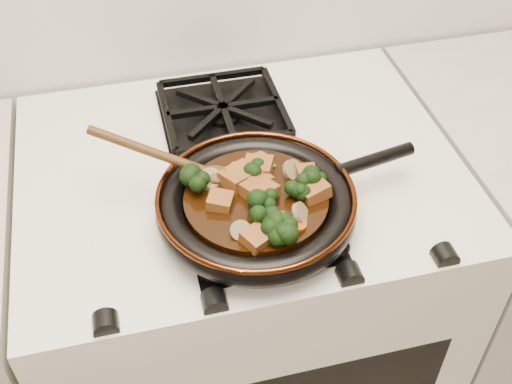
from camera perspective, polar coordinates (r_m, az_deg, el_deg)
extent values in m
cube|color=silver|center=(1.45, -1.13, -11.03)|extent=(0.76, 0.60, 0.90)
cylinder|color=black|center=(0.99, 0.00, -1.55)|extent=(0.28, 0.28, 0.01)
torus|color=black|center=(0.98, 0.00, -1.18)|extent=(0.31, 0.31, 0.04)
torus|color=#481C0A|center=(0.97, 0.00, -0.30)|extent=(0.31, 0.31, 0.01)
cylinder|color=black|center=(1.05, 10.48, 2.84)|extent=(0.14, 0.05, 0.02)
cylinder|color=black|center=(0.98, 0.00, -0.89)|extent=(0.22, 0.22, 0.02)
cube|color=brown|center=(0.97, 0.31, 0.07)|extent=(0.06, 0.06, 0.03)
cube|color=brown|center=(0.99, -1.85, 1.16)|extent=(0.06, 0.06, 0.03)
cube|color=brown|center=(0.97, 5.05, 0.17)|extent=(0.06, 0.05, 0.03)
cube|color=brown|center=(0.97, 4.47, 0.18)|extent=(0.05, 0.05, 0.02)
cube|color=brown|center=(0.95, -3.22, -0.83)|extent=(0.05, 0.05, 0.02)
cube|color=brown|center=(0.99, -1.31, 1.44)|extent=(0.05, 0.06, 0.03)
cube|color=brown|center=(0.99, 0.16, 1.04)|extent=(0.05, 0.05, 0.03)
cube|color=brown|center=(1.01, 0.21, 2.22)|extent=(0.06, 0.06, 0.03)
cube|color=brown|center=(1.00, 4.52, 1.61)|extent=(0.03, 0.04, 0.02)
cube|color=brown|center=(0.99, -0.48, 1.45)|extent=(0.06, 0.05, 0.02)
cube|color=brown|center=(0.90, -0.01, -4.13)|extent=(0.05, 0.05, 0.02)
cylinder|color=#AC4004|center=(0.93, 2.10, -2.30)|extent=(0.03, 0.03, 0.01)
cylinder|color=#AC4004|center=(1.01, -1.70, 2.01)|extent=(0.03, 0.03, 0.02)
cylinder|color=#AC4004|center=(0.92, 3.62, -2.92)|extent=(0.03, 0.03, 0.01)
cylinder|color=#AC4004|center=(1.02, 0.25, 2.77)|extent=(0.03, 0.03, 0.02)
cylinder|color=#AC4004|center=(0.99, -1.70, 1.32)|extent=(0.03, 0.03, 0.02)
cylinder|color=#7D6648|center=(1.02, 0.87, 2.83)|extent=(0.04, 0.04, 0.03)
cylinder|color=#7D6648|center=(0.91, -1.41, -3.45)|extent=(0.03, 0.03, 0.03)
cylinder|color=#7D6648|center=(1.01, 3.27, 1.95)|extent=(0.04, 0.04, 0.03)
cylinder|color=#7D6648|center=(0.99, -4.04, 1.25)|extent=(0.03, 0.03, 0.03)
cylinder|color=#7D6648|center=(0.94, 4.04, -1.97)|extent=(0.04, 0.04, 0.03)
ellipsoid|color=#46280F|center=(1.00, -3.62, 1.54)|extent=(0.07, 0.06, 0.02)
cylinder|color=#46280F|center=(1.00, -9.19, 3.51)|extent=(0.02, 0.02, 0.21)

